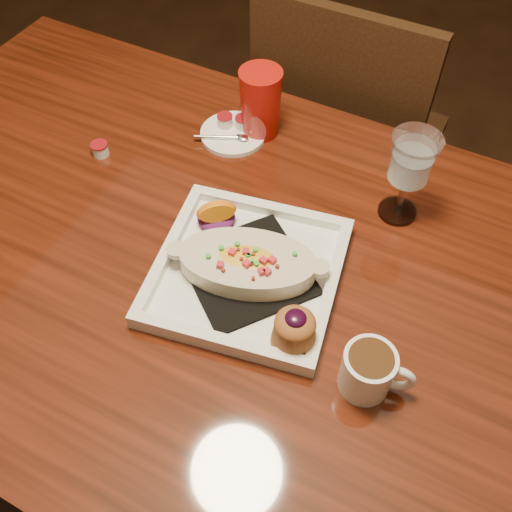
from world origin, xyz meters
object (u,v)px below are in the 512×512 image
at_px(chair_far, 344,143).
at_px(plate, 251,272).
at_px(coffee_mug, 369,370).
at_px(goblet, 411,164).
at_px(table, 221,292).
at_px(red_tumbler, 260,103).
at_px(saucer, 232,131).

relative_size(chair_far, plate, 2.79).
bearing_deg(plate, coffee_mug, -30.21).
height_order(coffee_mug, goblet, goblet).
bearing_deg(plate, table, 157.23).
bearing_deg(chair_far, table, 90.00).
bearing_deg(coffee_mug, red_tumbler, 120.63).
relative_size(table, red_tumbler, 10.95).
height_order(plate, saucer, plate).
height_order(chair_far, coffee_mug, chair_far).
xyz_separation_m(saucer, red_tumbler, (0.04, 0.03, 0.06)).
bearing_deg(chair_far, goblet, 120.03).
bearing_deg(red_tumbler, table, -75.23).
height_order(goblet, red_tumbler, goblet).
height_order(coffee_mug, saucer, coffee_mug).
xyz_separation_m(coffee_mug, saucer, (-0.42, 0.38, -0.03)).
bearing_deg(plate, red_tumbler, 104.41).
xyz_separation_m(goblet, saucer, (-0.36, 0.05, -0.11)).
distance_m(saucer, red_tumbler, 0.08).
xyz_separation_m(table, plate, (0.07, -0.02, 0.12)).
height_order(saucer, red_tumbler, red_tumbler).
relative_size(table, chair_far, 1.61).
height_order(chair_far, red_tumbler, chair_far).
bearing_deg(goblet, red_tumbler, 165.51).
distance_m(table, plate, 0.14).
distance_m(plate, goblet, 0.31).
xyz_separation_m(plate, red_tumbler, (-0.15, 0.33, 0.04)).
relative_size(chair_far, saucer, 7.16).
bearing_deg(chair_far, coffee_mug, 112.07).
bearing_deg(table, plate, -12.32).
xyz_separation_m(goblet, red_tumbler, (-0.31, 0.08, -0.05)).
height_order(table, plate, plate).
xyz_separation_m(table, goblet, (0.23, 0.23, 0.21)).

